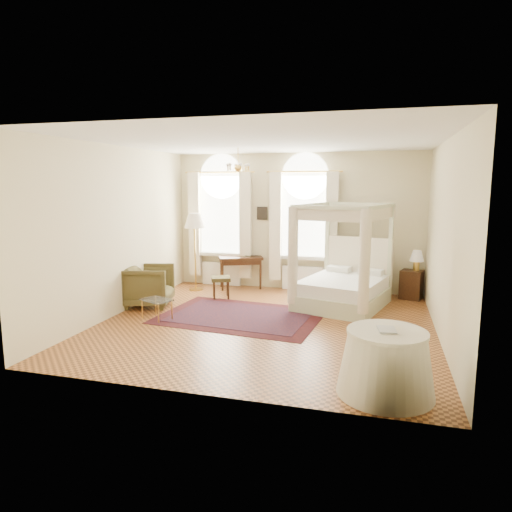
{
  "coord_description": "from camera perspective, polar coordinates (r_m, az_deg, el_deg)",
  "views": [
    {
      "loc": [
        2.0,
        -7.9,
        2.55
      ],
      "look_at": [
        -0.3,
        0.4,
        1.2
      ],
      "focal_mm": 32.0,
      "sensor_mm": 36.0,
      "label": 1
    }
  ],
  "objects": [
    {
      "name": "floor_lamp",
      "position": [
        11.04,
        -7.7,
        3.91
      ],
      "size": [
        0.48,
        0.48,
        1.87
      ],
      "color": "gold",
      "rests_on": "ground"
    },
    {
      "name": "side_table",
      "position": [
        5.93,
        15.94,
        -12.73
      ],
      "size": [
        1.18,
        1.18,
        0.81
      ],
      "color": "white",
      "rests_on": "ground"
    },
    {
      "name": "wall_pictures",
      "position": [
        11.05,
        5.5,
        5.46
      ],
      "size": [
        2.54,
        0.03,
        0.39
      ],
      "color": "black",
      "rests_on": "room_walls"
    },
    {
      "name": "chandelier",
      "position": [
        9.55,
        -2.26,
        11.05
      ],
      "size": [
        0.51,
        0.45,
        0.5
      ],
      "color": "gold",
      "rests_on": "room_walls"
    },
    {
      "name": "window_right",
      "position": [
        10.97,
        5.96,
        3.32
      ],
      "size": [
        1.62,
        0.27,
        3.29
      ],
      "color": "silver",
      "rests_on": "room_walls"
    },
    {
      "name": "writing_desk",
      "position": [
        11.26,
        -1.94,
        -0.65
      ],
      "size": [
        1.19,
        0.93,
        0.79
      ],
      "color": "#3B2210",
      "rests_on": "ground"
    },
    {
      "name": "book",
      "position": [
        5.77,
        14.99,
        -8.87
      ],
      "size": [
        0.25,
        0.31,
        0.03
      ],
      "primitive_type": "imported",
      "rotation": [
        0.0,
        0.0,
        0.15
      ],
      "color": "black",
      "rests_on": "side_table"
    },
    {
      "name": "stool",
      "position": [
        10.38,
        -4.42,
        -3.05
      ],
      "size": [
        0.55,
        0.55,
        0.48
      ],
      "color": "#443B1D",
      "rests_on": "ground"
    },
    {
      "name": "nightstand_lamp",
      "position": [
        10.77,
        19.46,
        -0.14
      ],
      "size": [
        0.31,
        0.31,
        0.45
      ],
      "color": "gold",
      "rests_on": "nightstand"
    },
    {
      "name": "nightstand",
      "position": [
        10.85,
        18.85,
        -3.4
      ],
      "size": [
        0.55,
        0.52,
        0.65
      ],
      "primitive_type": "cube",
      "rotation": [
        0.0,
        0.0,
        -0.29
      ],
      "color": "#3B2210",
      "rests_on": "ground"
    },
    {
      "name": "oriental_rug",
      "position": [
        9.0,
        -1.93,
        -7.49
      ],
      "size": [
        3.25,
        2.48,
        0.01
      ],
      "color": "#461014",
      "rests_on": "ground"
    },
    {
      "name": "coffee_table",
      "position": [
        8.94,
        -12.3,
        -5.56
      ],
      "size": [
        0.68,
        0.59,
        0.39
      ],
      "color": "white",
      "rests_on": "ground"
    },
    {
      "name": "room_walls",
      "position": [
        8.17,
        1.26,
        4.91
      ],
      "size": [
        6.0,
        6.0,
        6.0
      ],
      "color": "beige",
      "rests_on": "ground"
    },
    {
      "name": "window_left",
      "position": [
        11.5,
        -4.43,
        3.6
      ],
      "size": [
        1.62,
        0.27,
        3.29
      ],
      "color": "silver",
      "rests_on": "room_walls"
    },
    {
      "name": "ground",
      "position": [
        8.54,
        1.21,
        -8.47
      ],
      "size": [
        6.0,
        6.0,
        0.0
      ],
      "primitive_type": "plane",
      "color": "#AB6631",
      "rests_on": "ground"
    },
    {
      "name": "laptop",
      "position": [
        11.29,
        -0.59,
        0.04
      ],
      "size": [
        0.38,
        0.31,
        0.03
      ],
      "primitive_type": "imported",
      "rotation": [
        0.0,
        0.0,
        3.5
      ],
      "color": "black",
      "rests_on": "writing_desk"
    },
    {
      "name": "canopy_bed",
      "position": [
        9.76,
        10.77,
        -3.42
      ],
      "size": [
        2.07,
        2.33,
        2.16
      ],
      "color": "beige",
      "rests_on": "ground"
    },
    {
      "name": "armchair",
      "position": [
        9.92,
        -13.25,
        -3.63
      ],
      "size": [
        1.15,
        1.13,
        0.87
      ],
      "primitive_type": "imported",
      "rotation": [
        0.0,
        0.0,
        1.82
      ],
      "color": "#483F1F",
      "rests_on": "ground"
    }
  ]
}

